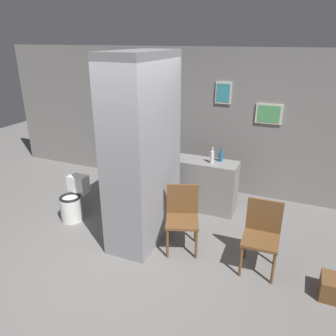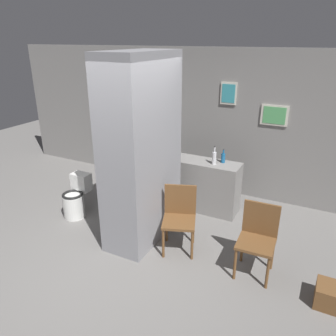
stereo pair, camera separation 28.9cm
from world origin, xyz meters
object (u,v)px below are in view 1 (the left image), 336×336
Objects in this scene: bicycle at (150,182)px; chair_by_doorway at (262,233)px; bottle_tall at (212,156)px; chair_near_pillar at (182,215)px; toilet at (73,202)px.

chair_by_doorway is at bearing -28.86° from bicycle.
bottle_tall is (-0.99, 1.17, 0.48)m from chair_by_doorway.
chair_near_pillar and chair_by_doorway have the same top height.
bottle_tall reaches higher than chair_by_doorway.
bicycle is (-1.04, 1.13, -0.17)m from chair_near_pillar.
toilet is at bearing -127.54° from bicycle.
toilet is 0.76× the size of chair_near_pillar.
chair_near_pillar is at bearing -93.40° from bottle_tall.
toilet is 2.95m from chair_by_doorway.
chair_by_doorway is (1.06, -0.03, 0.00)m from chair_near_pillar.
bottle_tall is (1.95, 1.11, 0.68)m from toilet.
bottle_tall reaches higher than chair_near_pillar.
bicycle is at bearing 149.09° from chair_by_doorway.
bicycle is (0.84, 1.09, 0.03)m from toilet.
chair_near_pillar is 1.24m from bottle_tall.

